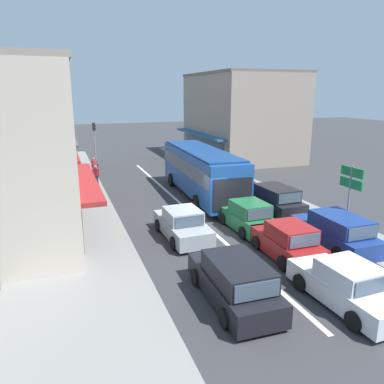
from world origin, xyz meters
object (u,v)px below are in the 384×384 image
parked_wagon_kerb_second (274,200)px  pedestrian_browsing_midblock (96,175)px  sedan_behind_bus_mid (347,286)px  parked_wagon_kerb_front (336,232)px  hatchback_adjacent_lane_trail (287,242)px  sedan_adjacent_lane_lead (182,225)px  parked_sedan_kerb_third (231,180)px  directional_road_sign (351,184)px  wagon_behind_bus_near (234,281)px  pedestrian_with_handbag_near (94,166)px  city_bus (201,169)px  parked_sedan_kerb_rear (202,165)px  hatchback_queue_gap_filler (248,217)px  traffic_light_downstreet (94,137)px

parked_wagon_kerb_second → pedestrian_browsing_midblock: size_ratio=2.79×
sedan_behind_bus_mid → parked_wagon_kerb_front: bearing=53.8°
parked_wagon_kerb_front → hatchback_adjacent_lane_trail: bearing=-175.5°
hatchback_adjacent_lane_trail → parked_wagon_kerb_front: 2.73m
sedan_adjacent_lane_lead → parked_sedan_kerb_third: (6.39, 8.01, 0.00)m
hatchback_adjacent_lane_trail → directional_road_sign: size_ratio=1.04×
wagon_behind_bus_near → pedestrian_browsing_midblock: (-2.80, 17.25, 0.32)m
sedan_behind_bus_mid → pedestrian_with_handbag_near: (-6.05, 21.95, 0.40)m
parked_wagon_kerb_second → hatchback_adjacent_lane_trail: bearing=-116.4°
parked_wagon_kerb_front → pedestrian_browsing_midblock: pedestrian_browsing_midblock is taller
city_bus → directional_road_sign: 10.29m
city_bus → parked_wagon_kerb_front: 10.59m
parked_wagon_kerb_front → parked_sedan_kerb_third: parked_wagon_kerb_front is taller
parked_sedan_kerb_rear → directional_road_sign: bearing=-86.5°
parked_wagon_kerb_second → parked_sedan_kerb_rear: bearing=89.9°
city_bus → sedan_adjacent_lane_lead: size_ratio=2.59×
sedan_behind_bus_mid → pedestrian_with_handbag_near: 22.77m
sedan_behind_bus_mid → pedestrian_with_handbag_near: size_ratio=2.61×
directional_road_sign → sedan_behind_bus_mid: bearing=-131.3°
hatchback_adjacent_lane_trail → hatchback_queue_gap_filler: size_ratio=1.00×
directional_road_sign → pedestrian_with_handbag_near: size_ratio=2.21×
wagon_behind_bus_near → parked_sedan_kerb_rear: bearing=71.8°
city_bus → pedestrian_browsing_midblock: (-6.51, 4.43, -0.81)m
sedan_adjacent_lane_lead → parked_sedan_kerb_rear: same height
parked_sedan_kerb_rear → pedestrian_browsing_midblock: bearing=-163.7°
wagon_behind_bus_near → traffic_light_downstreet: size_ratio=1.08×
pedestrian_with_handbag_near → parked_sedan_kerb_rear: bearing=-3.6°
pedestrian_with_handbag_near → sedan_behind_bus_mid: bearing=-74.6°
parked_wagon_kerb_front → parked_wagon_kerb_second: (0.14, 5.53, 0.00)m
pedestrian_browsing_midblock → directional_road_sign: bearing=-53.3°
sedan_adjacent_lane_lead → parked_wagon_kerb_front: parked_wagon_kerb_front is taller
parked_sedan_kerb_third → parked_sedan_kerb_rear: size_ratio=1.01×
sedan_adjacent_lane_lead → pedestrian_with_handbag_near: (-2.76, 14.50, 0.40)m
hatchback_queue_gap_filler → parked_wagon_kerb_second: size_ratio=0.82×
traffic_light_downstreet → directional_road_sign: 24.03m
directional_road_sign → pedestrian_browsing_midblock: (-10.38, 13.93, -1.64)m
sedan_adjacent_lane_lead → parked_wagon_kerb_front: 7.12m
parked_sedan_kerb_third → directional_road_sign: directional_road_sign is taller
hatchback_adjacent_lane_trail → sedan_behind_bus_mid: hatchback_adjacent_lane_trail is taller
hatchback_adjacent_lane_trail → pedestrian_browsing_midblock: (-6.48, 14.83, 0.36)m
sedan_behind_bus_mid → parked_sedan_kerb_rear: same height
sedan_adjacent_lane_lead → parked_sedan_kerb_third: 10.25m
sedan_adjacent_lane_lead → parked_wagon_kerb_front: size_ratio=0.94×
parked_sedan_kerb_rear → pedestrian_browsing_midblock: 9.76m
parked_wagon_kerb_second → directional_road_sign: 5.33m
city_bus → sedan_adjacent_lane_lead: (-3.55, -6.75, -1.22)m
hatchback_adjacent_lane_trail → parked_sedan_kerb_rear: size_ratio=0.89×
parked_wagon_kerb_second → pedestrian_browsing_midblock: (-9.34, 9.08, 0.32)m
sedan_behind_bus_mid → traffic_light_downstreet: traffic_light_downstreet is taller
city_bus → traffic_light_downstreet: (-5.72, 12.54, 0.97)m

